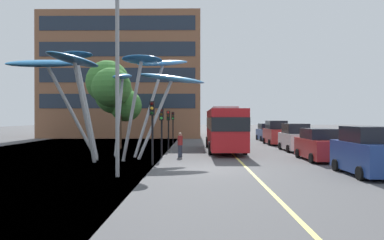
# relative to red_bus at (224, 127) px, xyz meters

# --- Properties ---
(ground) EXTENTS (120.00, 240.00, 0.10)m
(ground) POSITION_rel_red_bus_xyz_m (-2.45, -10.04, -1.98)
(ground) COLOR #4C4C4F
(red_bus) EXTENTS (2.79, 10.77, 3.53)m
(red_bus) POSITION_rel_red_bus_xyz_m (0.00, 0.00, 0.00)
(red_bus) COLOR red
(red_bus) RESTS_ON ground
(leaf_sculpture) EXTENTS (11.34, 11.42, 7.43)m
(leaf_sculpture) POSITION_rel_red_bus_xyz_m (-7.33, -5.78, 3.63)
(leaf_sculpture) COLOR #9EA0A5
(leaf_sculpture) RESTS_ON ground
(traffic_light_kerb_near) EXTENTS (0.28, 0.42, 3.59)m
(traffic_light_kerb_near) POSITION_rel_red_bus_xyz_m (-4.72, -8.65, 0.67)
(traffic_light_kerb_near) COLOR black
(traffic_light_kerb_near) RESTS_ON ground
(traffic_light_kerb_far) EXTENTS (0.28, 0.42, 3.30)m
(traffic_light_kerb_far) POSITION_rel_red_bus_xyz_m (-4.57, -4.98, 0.47)
(traffic_light_kerb_far) COLOR black
(traffic_light_kerb_far) RESTS_ON ground
(traffic_light_island_mid) EXTENTS (0.28, 0.42, 3.25)m
(traffic_light_island_mid) POSITION_rel_red_bus_xyz_m (-4.57, 0.71, 0.43)
(traffic_light_island_mid) COLOR black
(traffic_light_island_mid) RESTS_ON ground
(traffic_light_opposite) EXTENTS (0.28, 0.42, 3.27)m
(traffic_light_opposite) POSITION_rel_red_bus_xyz_m (-4.70, 8.13, 0.45)
(traffic_light_opposite) COLOR black
(traffic_light_opposite) RESTS_ON ground
(car_parked_near) EXTENTS (2.01, 4.21, 2.26)m
(car_parked_near) POSITION_rel_red_bus_xyz_m (5.61, -11.99, -0.87)
(car_parked_near) COLOR navy
(car_parked_near) RESTS_ON ground
(car_parked_mid) EXTENTS (2.04, 4.54, 1.99)m
(car_parked_mid) POSITION_rel_red_bus_xyz_m (5.41, -6.29, -0.99)
(car_parked_mid) COLOR maroon
(car_parked_mid) RESTS_ON ground
(car_parked_far) EXTENTS (2.01, 4.17, 2.20)m
(car_parked_far) POSITION_rel_red_bus_xyz_m (5.68, -0.07, -0.90)
(car_parked_far) COLOR silver
(car_parked_far) RESTS_ON ground
(car_side_street) EXTENTS (2.06, 4.37, 2.39)m
(car_side_street) POSITION_rel_red_bus_xyz_m (5.69, 6.76, -0.82)
(car_side_street) COLOR maroon
(car_side_street) RESTS_ON ground
(car_far_side) EXTENTS (2.05, 4.46, 2.00)m
(car_far_side) POSITION_rel_red_bus_xyz_m (6.02, 12.98, -0.99)
(car_far_side) COLOR navy
(car_far_side) RESTS_ON ground
(street_lamp) EXTENTS (1.80, 0.44, 9.00)m
(street_lamp) POSITION_rel_red_bus_xyz_m (-5.45, -12.48, 3.69)
(street_lamp) COLOR gray
(street_lamp) RESTS_ON ground
(tree_pavement_near) EXTENTS (4.78, 5.47, 7.69)m
(tree_pavement_near) POSITION_rel_red_bus_xyz_m (-9.48, 2.18, 3.13)
(tree_pavement_near) COLOR brown
(tree_pavement_near) RESTS_ON ground
(pedestrian) EXTENTS (0.34, 0.34, 1.67)m
(pedestrian) POSITION_rel_red_bus_xyz_m (-3.36, -4.49, -1.09)
(pedestrian) COLOR #2D3342
(pedestrian) RESTS_ON ground
(backdrop_building) EXTENTS (21.32, 13.84, 16.63)m
(backdrop_building) POSITION_rel_red_bus_xyz_m (-12.42, 23.36, 6.39)
(backdrop_building) COLOR brown
(backdrop_building) RESTS_ON ground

